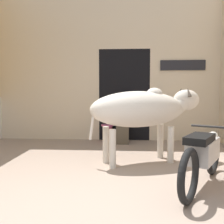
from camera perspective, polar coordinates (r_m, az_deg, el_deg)
ground_plane at (r=2.82m, az=-9.19°, el=-21.36°), size 30.00×30.00×0.00m
wall_back_with_doorway at (r=6.85m, az=0.29°, el=7.96°), size 5.56×0.93×3.83m
cow at (r=4.53m, az=6.97°, el=0.59°), size 2.09×1.26×1.31m
motorcycle_near at (r=3.59m, az=19.20°, el=-8.79°), size 0.97×1.66×0.74m
shopkeeper_seated at (r=6.20m, az=2.33°, el=-1.34°), size 0.42×0.33×1.16m
plastic_stool at (r=6.50m, az=-0.95°, el=-4.41°), size 0.32×0.32×0.42m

